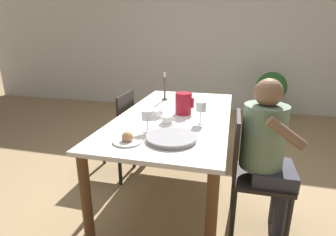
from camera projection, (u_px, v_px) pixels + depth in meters
The scene contains 15 objects.
ground_plane at pixel (175, 189), 2.56m from camera, with size 20.00×20.00×0.00m, color tan.
wall_back at pixel (211, 42), 4.96m from camera, with size 10.00×0.06×2.60m.
dining_table at pixel (176, 124), 2.35m from camera, with size 0.94×1.86×0.76m.
chair_person_side at pixel (251, 170), 1.95m from camera, with size 0.42×0.42×0.89m.
chair_opposite at pixel (116, 133), 2.69m from camera, with size 0.42×0.42×0.89m.
person_seated at pixel (267, 146), 1.85m from camera, with size 0.39×0.41×1.16m.
red_pitcher at pixel (183, 103), 2.30m from camera, with size 0.17×0.15×0.19m.
wine_glass_water at pixel (201, 108), 2.05m from camera, with size 0.08×0.08×0.17m.
wine_glass_juice at pixel (147, 117), 1.87m from camera, with size 0.08×0.08×0.16m.
teacup_near_person at pixel (167, 120), 2.07m from camera, with size 0.15×0.15×0.06m.
teacup_across at pixel (156, 114), 2.23m from camera, with size 0.15×0.15×0.06m.
serving_tray at pixel (172, 138), 1.75m from camera, with size 0.34×0.34×0.03m.
bread_plate at pixel (128, 139), 1.71m from camera, with size 0.20×0.20×0.08m.
candlestick_tall at pixel (165, 89), 2.79m from camera, with size 0.06×0.06×0.30m.
potted_plant at pixel (271, 89), 4.36m from camera, with size 0.49×0.49×0.85m.
Camera 1 is at (0.48, -2.17, 1.44)m, focal length 28.00 mm.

